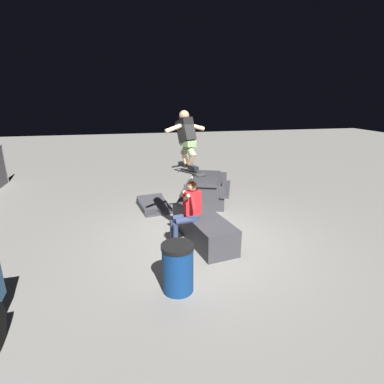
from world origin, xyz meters
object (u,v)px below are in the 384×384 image
(ledge_box_main, at_px, (203,228))
(kicker_ramp, at_px, (154,207))
(skater_airborne, at_px, (186,137))
(person_sitting_on_ledge, at_px, (187,210))
(trash_bin, at_px, (178,268))
(skateboard, at_px, (188,171))
(picnic_table_back, at_px, (207,185))

(ledge_box_main, bearing_deg, kicker_ramp, 22.57)
(skater_airborne, xyz_separation_m, kicker_ramp, (2.08, 0.52, -2.19))
(ledge_box_main, distance_m, kicker_ramp, 2.29)
(person_sitting_on_ledge, height_order, skater_airborne, skater_airborne)
(ledge_box_main, distance_m, trash_bin, 1.89)
(skateboard, height_order, skater_airborne, skater_airborne)
(skater_airborne, xyz_separation_m, trash_bin, (-1.72, 0.49, -1.84))
(ledge_box_main, bearing_deg, skateboard, 94.04)
(kicker_ramp, bearing_deg, ledge_box_main, -157.43)
(ledge_box_main, height_order, trash_bin, trash_bin)
(ledge_box_main, xyz_separation_m, skater_airborne, (0.03, 0.35, 1.97))
(picnic_table_back, bearing_deg, ledge_box_main, 163.53)
(ledge_box_main, height_order, skater_airborne, skater_airborne)
(skateboard, height_order, picnic_table_back, skateboard)
(person_sitting_on_ledge, relative_size, trash_bin, 1.71)
(ledge_box_main, xyz_separation_m, skateboard, (-0.02, 0.33, 1.28))
(person_sitting_on_ledge, distance_m, kicker_ramp, 2.44)
(ledge_box_main, bearing_deg, picnic_table_back, -16.47)
(skater_airborne, bearing_deg, kicker_ramp, 14.12)
(picnic_table_back, xyz_separation_m, trash_bin, (-4.09, 1.55, -0.09))
(ledge_box_main, height_order, kicker_ramp, ledge_box_main)
(person_sitting_on_ledge, xyz_separation_m, picnic_table_back, (2.57, -1.10, -0.29))
(skateboard, relative_size, trash_bin, 1.26)
(kicker_ramp, height_order, trash_bin, trash_bin)
(person_sitting_on_ledge, xyz_separation_m, trash_bin, (-1.52, 0.45, -0.38))
(skater_airborne, bearing_deg, skateboard, -159.21)
(ledge_box_main, relative_size, person_sitting_on_ledge, 1.44)
(skateboard, height_order, trash_bin, skateboard)
(ledge_box_main, xyz_separation_m, picnic_table_back, (2.40, -0.71, 0.22))
(kicker_ramp, relative_size, trash_bin, 1.54)
(ledge_box_main, relative_size, picnic_table_back, 0.98)
(kicker_ramp, bearing_deg, skateboard, -165.71)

